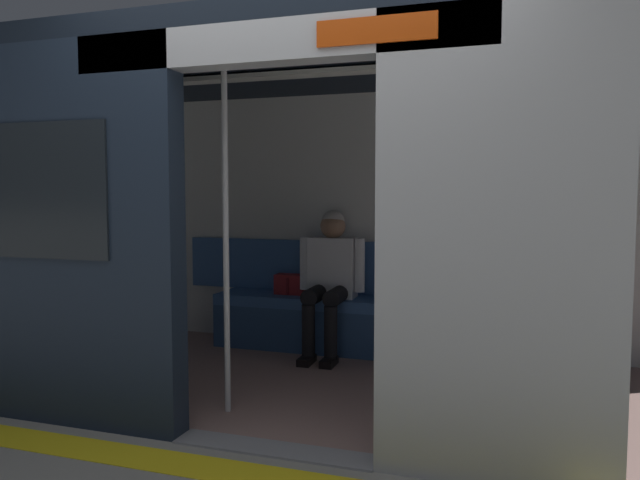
% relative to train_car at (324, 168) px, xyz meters
% --- Properties ---
extents(ground_plane, '(60.00, 60.00, 0.00)m').
position_rel_train_car_xyz_m(ground_plane, '(-0.09, 1.10, -1.50)').
color(ground_plane, gray).
extents(platform_edge_strip, '(8.00, 0.24, 0.01)m').
position_rel_train_car_xyz_m(platform_edge_strip, '(-0.09, 1.40, -1.49)').
color(platform_edge_strip, yellow).
rests_on(platform_edge_strip, ground_plane).
extents(train_car, '(6.40, 2.49, 2.29)m').
position_rel_train_car_xyz_m(train_car, '(0.00, 0.00, 0.00)').
color(train_car, '#ADAFB5').
rests_on(train_car, ground_plane).
extents(bench_seat, '(2.66, 0.44, 0.46)m').
position_rel_train_car_xyz_m(bench_seat, '(-0.09, -0.89, -1.15)').
color(bench_seat, '#38609E').
rests_on(bench_seat, ground_plane).
extents(person_seated, '(0.55, 0.68, 1.19)m').
position_rel_train_car_xyz_m(person_seated, '(0.22, -0.83, -0.82)').
color(person_seated, silver).
rests_on(person_seated, ground_plane).
extents(handbag, '(0.26, 0.15, 0.17)m').
position_rel_train_car_xyz_m(handbag, '(0.62, -0.95, -0.95)').
color(handbag, maroon).
rests_on(handbag, bench_seat).
extents(book, '(0.18, 0.24, 0.03)m').
position_rel_train_car_xyz_m(book, '(-0.21, -0.97, -1.03)').
color(book, '#B22D2D').
rests_on(book, bench_seat).
extents(grab_pole_door, '(0.04, 0.04, 2.15)m').
position_rel_train_car_xyz_m(grab_pole_door, '(0.40, 0.66, -0.42)').
color(grab_pole_door, silver).
rests_on(grab_pole_door, ground_plane).
extents(grab_pole_far, '(0.04, 0.04, 2.15)m').
position_rel_train_car_xyz_m(grab_pole_far, '(-0.57, 0.65, -0.42)').
color(grab_pole_far, silver).
rests_on(grab_pole_far, ground_plane).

